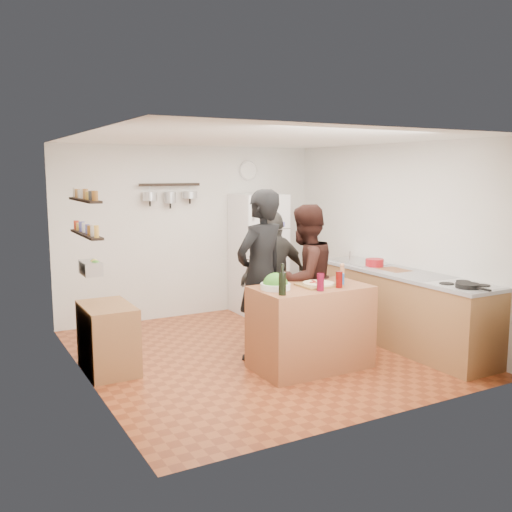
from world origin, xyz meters
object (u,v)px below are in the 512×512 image
pepper_mill (342,274)px  counter_run (401,309)px  salad_bowl (275,286)px  fridge (258,254)px  salt_canister (340,280)px  wall_clock (248,170)px  red_bowl (375,263)px  person_center (305,279)px  wine_bottle (282,284)px  skillet (468,286)px  person_back (274,277)px  person_left (261,275)px  side_table (108,338)px  prep_island (311,327)px

pepper_mill → counter_run: bearing=6.7°
salad_bowl → fridge: (1.14, 2.42, -0.04)m
salt_canister → wall_clock: (0.42, 2.92, 1.17)m
red_bowl → person_center: bearing=-173.5°
counter_run → red_bowl: 0.70m
counter_run → wall_clock: (-0.75, 2.63, 1.70)m
wine_bottle → skillet: size_ratio=0.92×
pepper_mill → person_back: size_ratio=0.10×
person_center → person_left: bearing=-20.5°
skillet → side_table: bearing=150.8°
prep_island → fridge: size_ratio=0.69×
pepper_mill → salt_canister: 0.23m
person_back → person_center: bearing=95.7°
salad_bowl → red_bowl: red_bowl is taller
red_bowl → fridge: (-0.70, 1.83, -0.07)m
salt_canister → skillet: 1.33m
salad_bowl → skillet: bearing=-28.1°
skillet → wall_clock: (-0.65, 3.71, 1.21)m
red_bowl → salad_bowl: bearing=-162.3°
pepper_mill → person_left: (-0.77, 0.50, -0.02)m
person_left → skillet: size_ratio=7.75×
salt_canister → pepper_mill: bearing=48.6°
person_back → skillet: size_ratio=6.63×
wine_bottle → pepper_mill: 0.99m
red_bowl → wall_clock: size_ratio=0.78×
side_table → red_bowl: bearing=-5.4°
person_back → prep_island: bearing=75.7°
red_bowl → side_table: (-3.39, 0.32, -0.60)m
person_left → person_back: bearing=-153.1°
person_left → side_table: (-1.65, 0.40, -0.61)m
wine_bottle → skillet: (1.87, -0.69, -0.08)m
salad_bowl → prep_island: bearing=-6.8°
skillet → salt_canister: bearing=143.7°
red_bowl → wall_clock: bearing=107.9°
wine_bottle → counter_run: (1.97, 0.39, -0.58)m
salt_canister → person_back: 1.16m
salt_canister → wine_bottle: bearing=-172.9°
person_back → side_table: person_back is taller
person_center → pepper_mill: bearing=98.1°
pepper_mill → person_left: size_ratio=0.09×
fridge → side_table: bearing=-150.7°
salad_bowl → person_center: (0.67, 0.45, -0.06)m
salad_bowl → salt_canister: (0.72, -0.17, 0.04)m
pepper_mill → wall_clock: bearing=84.4°
person_center → prep_island: bearing=47.9°
wine_bottle → pepper_mill: size_ratio=1.38×
person_left → red_bowl: size_ratio=8.34×
person_center → wine_bottle: bearing=28.4°
person_center → red_bowl: person_center is taller
wine_bottle → red_bowl: wine_bottle is taller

